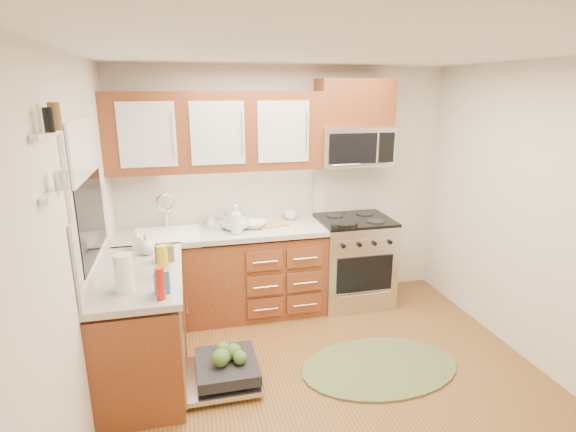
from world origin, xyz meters
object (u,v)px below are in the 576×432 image
object	(u,v)px
dishwasher	(222,372)
cutting_board	(272,224)
rug	(379,367)
microwave	(354,146)
sink	(168,247)
stock_pot	(218,221)
upper_cabinets	(216,132)
bowl_a	(254,225)
paper_towel_roll	(124,273)
range	(353,260)
cup	(291,215)
bowl_b	(236,225)
skillet	(344,224)

from	to	relation	value
dishwasher	cutting_board	size ratio (longest dim) A/B	2.28
rug	cutting_board	world-z (taller)	cutting_board
microwave	sink	distance (m)	2.13
microwave	rug	bearing A→B (deg)	-99.64
stock_pot	microwave	bearing A→B (deg)	0.42
upper_cabinets	bowl_a	xyz separation A→B (m)	(0.32, -0.13, -0.92)
upper_cabinets	stock_pot	distance (m)	0.88
dishwasher	bowl_a	size ratio (longest dim) A/B	2.81
upper_cabinets	paper_towel_roll	world-z (taller)	upper_cabinets
paper_towel_roll	range	bearing A→B (deg)	29.87
upper_cabinets	cup	world-z (taller)	upper_cabinets
stock_pot	cutting_board	bearing A→B (deg)	-6.41
upper_cabinets	cup	xyz separation A→B (m)	(0.75, 0.06, -0.90)
sink	upper_cabinets	bearing A→B (deg)	16.45
sink	paper_towel_roll	world-z (taller)	paper_towel_roll
upper_cabinets	microwave	world-z (taller)	upper_cabinets
upper_cabinets	dishwasher	distance (m)	2.19
stock_pot	cup	bearing A→B (deg)	6.75
dishwasher	paper_towel_roll	world-z (taller)	paper_towel_roll
range	cutting_board	distance (m)	1.00
stock_pot	cutting_board	distance (m)	0.55
range	dishwasher	bearing A→B (deg)	-143.73
paper_towel_roll	bowl_b	xyz separation A→B (m)	(0.92, 1.25, -0.09)
upper_cabinets	sink	xyz separation A→B (m)	(-0.52, -0.16, -1.07)
microwave	sink	world-z (taller)	microwave
cutting_board	stock_pot	bearing A→B (deg)	173.59
microwave	rug	size ratio (longest dim) A/B	0.56
cutting_board	cup	size ratio (longest dim) A/B	2.28
sink	rug	bearing A→B (deg)	-35.92
cutting_board	bowl_a	distance (m)	0.20
cutting_board	paper_towel_roll	world-z (taller)	paper_towel_roll
dishwasher	cutting_board	xyz separation A→B (m)	(0.66, 1.18, 0.84)
sink	dishwasher	bearing A→B (deg)	-70.80
bowl_b	cup	xyz separation A→B (m)	(0.61, 0.21, 0.01)
range	stock_pot	size ratio (longest dim) A/B	4.21
paper_towel_roll	sink	bearing A→B (deg)	78.65
sink	paper_towel_roll	size ratio (longest dim) A/B	2.28
paper_towel_roll	cup	size ratio (longest dim) A/B	2.02
upper_cabinets	dishwasher	size ratio (longest dim) A/B	2.93
skillet	bowl_a	distance (m)	0.91
skillet	dishwasher	bearing A→B (deg)	-146.44
sink	bowl_a	xyz separation A→B (m)	(0.85, 0.02, 0.16)
upper_cabinets	paper_towel_roll	bearing A→B (deg)	-119.00
microwave	stock_pot	size ratio (longest dim) A/B	3.37
sink	dishwasher	xyz separation A→B (m)	(0.39, -1.12, -0.70)
cup	upper_cabinets	bearing A→B (deg)	-175.71
cutting_board	bowl_b	size ratio (longest dim) A/B	1.05
skillet	sink	bearing A→B (deg)	172.04
microwave	bowl_b	bearing A→B (deg)	-174.38
sink	cup	size ratio (longest dim) A/B	4.60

